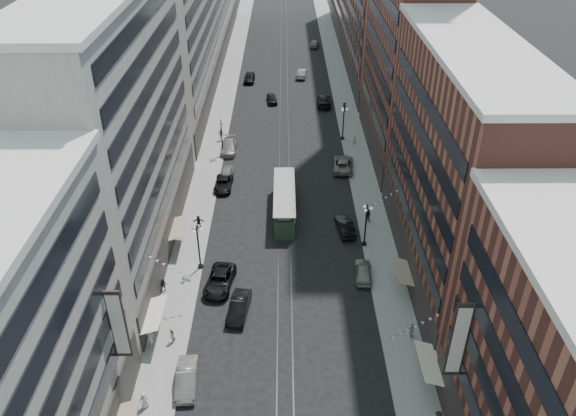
{
  "coord_description": "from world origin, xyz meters",
  "views": [
    {
      "loc": [
        0.01,
        -20.2,
        38.9
      ],
      "look_at": [
        0.4,
        32.38,
        5.0
      ],
      "focal_mm": 35.0,
      "sensor_mm": 36.0,
      "label": 1
    }
  ],
  "objects_px": {
    "car_7": "(223,184)",
    "pedestrian_9": "(344,107)",
    "lamppost_sw_mid": "(222,136)",
    "car_5": "(239,307)",
    "car_4": "(363,271)",
    "lamppost_se_far": "(366,224)",
    "car_extra_0": "(227,174)",
    "pedestrian_extra_1": "(151,340)",
    "car_11": "(343,164)",
    "pedestrian_8": "(354,140)",
    "car_2": "(220,281)",
    "car_14": "(302,73)",
    "pedestrian_1": "(144,400)",
    "streetcar": "(284,203)",
    "pedestrian_7": "(368,216)",
    "car_1": "(187,378)",
    "car_8": "(229,147)",
    "pedestrian_6": "(221,135)",
    "car_10": "(345,226)",
    "pedestrian_extra_0": "(172,336)",
    "pedestrian_4": "(412,330)",
    "pedestrian_2": "(164,285)",
    "car_9": "(249,77)",
    "pedestrian_5": "(198,221)",
    "car_extra_1": "(314,44)",
    "car_12": "(324,101)",
    "lamppost_sw_far": "(198,246)",
    "car_13": "(272,99)"
  },
  "relations": [
    {
      "from": "pedestrian_extra_1",
      "to": "pedestrian_extra_0",
      "type": "bearing_deg",
      "value": -27.15
    },
    {
      "from": "car_1",
      "to": "car_4",
      "type": "height_order",
      "value": "car_1"
    },
    {
      "from": "car_7",
      "to": "pedestrian_6",
      "type": "bearing_deg",
      "value": 98.34
    },
    {
      "from": "lamppost_sw_mid",
      "to": "lamppost_se_far",
      "type": "bearing_deg",
      "value": -51.34
    },
    {
      "from": "car_1",
      "to": "car_8",
      "type": "relative_size",
      "value": 0.87
    },
    {
      "from": "car_14",
      "to": "pedestrian_8",
      "type": "height_order",
      "value": "pedestrian_8"
    },
    {
      "from": "car_extra_1",
      "to": "pedestrian_extra_0",
      "type": "relative_size",
      "value": 3.05
    },
    {
      "from": "car_10",
      "to": "car_extra_0",
      "type": "distance_m",
      "value": 19.97
    },
    {
      "from": "car_1",
      "to": "pedestrian_4",
      "type": "xyz_separation_m",
      "value": [
        20.26,
        5.36,
        0.19
      ]
    },
    {
      "from": "pedestrian_7",
      "to": "car_7",
      "type": "bearing_deg",
      "value": -5.75
    },
    {
      "from": "lamppost_se_far",
      "to": "car_13",
      "type": "relative_size",
      "value": 1.33
    },
    {
      "from": "pedestrian_2",
      "to": "car_7",
      "type": "distance_m",
      "value": 21.47
    },
    {
      "from": "car_14",
      "to": "car_extra_0",
      "type": "bearing_deg",
      "value": 81.95
    },
    {
      "from": "car_4",
      "to": "pedestrian_extra_0",
      "type": "height_order",
      "value": "pedestrian_extra_0"
    },
    {
      "from": "lamppost_sw_mid",
      "to": "car_5",
      "type": "xyz_separation_m",
      "value": [
        4.7,
        -34.13,
        -2.28
      ]
    },
    {
      "from": "car_2",
      "to": "car_7",
      "type": "relative_size",
      "value": 1.15
    },
    {
      "from": "car_2",
      "to": "car_extra_0",
      "type": "xyz_separation_m",
      "value": [
        -1.2,
        22.77,
        -0.08
      ]
    },
    {
      "from": "pedestrian_6",
      "to": "car_10",
      "type": "bearing_deg",
      "value": 132.3
    },
    {
      "from": "car_5",
      "to": "car_2",
      "type": "bearing_deg",
      "value": 126.5
    },
    {
      "from": "lamppost_sw_far",
      "to": "car_7",
      "type": "xyz_separation_m",
      "value": [
        0.97,
        17.17,
        -2.41
      ]
    },
    {
      "from": "pedestrian_1",
      "to": "pedestrian_6",
      "type": "relative_size",
      "value": 0.84
    },
    {
      "from": "car_8",
      "to": "car_extra_0",
      "type": "height_order",
      "value": "car_8"
    },
    {
      "from": "car_12",
      "to": "pedestrian_6",
      "type": "relative_size",
      "value": 3.11
    },
    {
      "from": "car_5",
      "to": "pedestrian_extra_1",
      "type": "bearing_deg",
      "value": -142.68
    },
    {
      "from": "pedestrian_2",
      "to": "car_9",
      "type": "distance_m",
      "value": 62.36
    },
    {
      "from": "car_7",
      "to": "pedestrian_9",
      "type": "distance_m",
      "value": 31.59
    },
    {
      "from": "car_2",
      "to": "pedestrian_extra_1",
      "type": "xyz_separation_m",
      "value": [
        -5.4,
        -8.57,
        0.26
      ]
    },
    {
      "from": "pedestrian_2",
      "to": "pedestrian_6",
      "type": "distance_m",
      "value": 35.65
    },
    {
      "from": "car_14",
      "to": "pedestrian_5",
      "type": "height_order",
      "value": "pedestrian_5"
    },
    {
      "from": "car_4",
      "to": "car_5",
      "type": "height_order",
      "value": "car_5"
    },
    {
      "from": "pedestrian_1",
      "to": "car_8",
      "type": "relative_size",
      "value": 0.29
    },
    {
      "from": "streetcar",
      "to": "pedestrian_1",
      "type": "height_order",
      "value": "streetcar"
    },
    {
      "from": "pedestrian_5",
      "to": "pedestrian_8",
      "type": "bearing_deg",
      "value": 44.31
    },
    {
      "from": "streetcar",
      "to": "pedestrian_6",
      "type": "relative_size",
      "value": 6.25
    },
    {
      "from": "lamppost_se_far",
      "to": "car_extra_0",
      "type": "distance_m",
      "value": 23.43
    },
    {
      "from": "pedestrian_7",
      "to": "car_11",
      "type": "bearing_deg",
      "value": -63.85
    },
    {
      "from": "lamppost_sw_far",
      "to": "pedestrian_2",
      "type": "xyz_separation_m",
      "value": [
        -3.3,
        -3.86,
        -2.17
      ]
    },
    {
      "from": "pedestrian_1",
      "to": "pedestrian_2",
      "type": "height_order",
      "value": "pedestrian_1"
    },
    {
      "from": "car_1",
      "to": "car_5",
      "type": "distance_m",
      "value": 9.56
    },
    {
      "from": "car_5",
      "to": "pedestrian_2",
      "type": "xyz_separation_m",
      "value": [
        -8.0,
        3.27,
        0.1
      ]
    },
    {
      "from": "car_14",
      "to": "pedestrian_1",
      "type": "bearing_deg",
      "value": 86.96
    },
    {
      "from": "car_9",
      "to": "car_10",
      "type": "distance_m",
      "value": 53.28
    },
    {
      "from": "car_2",
      "to": "car_extra_0",
      "type": "bearing_deg",
      "value": 100.69
    },
    {
      "from": "car_8",
      "to": "pedestrian_extra_0",
      "type": "relative_size",
      "value": 3.69
    },
    {
      "from": "car_5",
      "to": "pedestrian_5",
      "type": "distance_m",
      "value": 16.12
    },
    {
      "from": "pedestrian_7",
      "to": "car_extra_1",
      "type": "height_order",
      "value": "pedestrian_7"
    },
    {
      "from": "car_11",
      "to": "pedestrian_8",
      "type": "distance_m",
      "value": 7.64
    },
    {
      "from": "car_9",
      "to": "pedestrian_5",
      "type": "distance_m",
      "value": 50.49
    },
    {
      "from": "pedestrian_1",
      "to": "car_7",
      "type": "xyz_separation_m",
      "value": [
        3.26,
        35.36,
        -0.27
      ]
    },
    {
      "from": "lamppost_sw_mid",
      "to": "car_7",
      "type": "xyz_separation_m",
      "value": [
        0.97,
        -9.83,
        -2.41
      ]
    }
  ]
}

